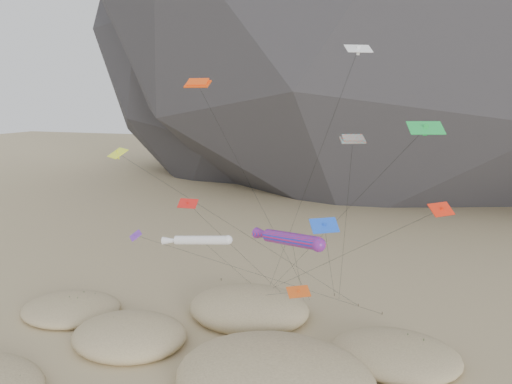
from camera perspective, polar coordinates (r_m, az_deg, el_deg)
dunes at (r=46.14m, az=-5.18°, el=-19.73°), size 49.18×37.71×4.40m
dune_grass at (r=46.31m, az=-5.45°, el=-19.53°), size 42.30×28.01×1.54m
kite_stakes at (r=62.51m, az=5.13°, el=-11.84°), size 21.45×4.88×0.30m
rainbow_tube_kite at (r=46.49m, az=3.82°, el=-5.36°), size 8.24×13.00×12.29m
white_tube_kite at (r=49.02m, az=-6.60°, el=-5.49°), size 7.25×14.20×11.21m
orange_parafoil at (r=54.51m, az=-6.55°, el=11.98°), size 12.61×7.33×26.17m
multi_parafoil at (r=46.75m, az=10.99°, el=5.66°), size 3.74×11.50×20.85m
delta_kites at (r=44.18m, az=3.41°, el=0.99°), size 32.29×20.85×28.59m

